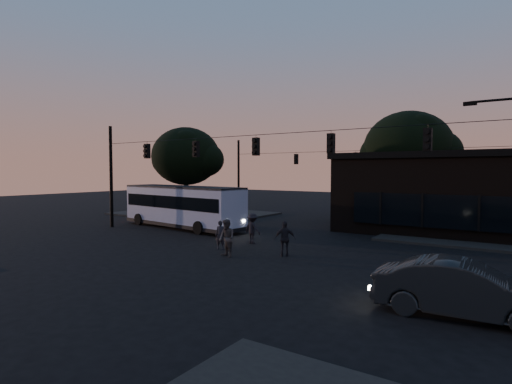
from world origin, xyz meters
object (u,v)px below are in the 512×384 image
Objects in this scene: pedestrian_d at (253,229)px; pedestrian_c at (285,239)px; building at (461,193)px; car at (464,289)px; bus at (182,205)px; pedestrian_b at (227,238)px; pedestrian_a at (220,235)px.

pedestrian_c is at bearing 159.38° from pedestrian_d.
building reaches higher than pedestrian_c.
pedestrian_c is at bearing 59.17° from car.
bus is 2.27× the size of car.
pedestrian_b is at bearing 3.84° from pedestrian_c.
car is 13.12m from pedestrian_d.
pedestrian_b is 1.05× the size of pedestrian_c.
pedestrian_d is at bearing -63.42° from pedestrian_c.
bus is 6.39× the size of pedestrian_d.
pedestrian_a is 2.37m from pedestrian_d.
pedestrian_a is 0.84× the size of pedestrian_b.
pedestrian_d is at bearing -128.42° from building.
pedestrian_d is (-11.56, 6.22, 0.06)m from car.
bus is at bearing 62.49° from car.
pedestrian_c is at bearing -14.61° from pedestrian_a.
pedestrian_d reaches higher than car.
bus is at bearing -151.38° from building.
car is 9.32m from pedestrian_c.
bus is 12.02m from pedestrian_c.
pedestrian_b reaches higher than pedestrian_a.
bus is 6.38× the size of pedestrian_c.
car is (19.46, -8.60, -0.92)m from bus.
pedestrian_b reaches higher than pedestrian_c.
car is 12.68m from pedestrian_a.
building is 10.04× the size of pedestrian_a.
building reaches higher than bus.
bus is at bearing -6.31° from pedestrian_d.
car is 2.82× the size of pedestrian_d.
car is 10.90m from pedestrian_b.
car is 2.81× the size of pedestrian_c.
bus is 21.29m from car.
bus reaches higher than car.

